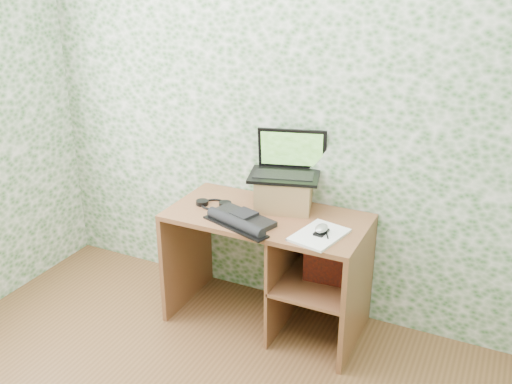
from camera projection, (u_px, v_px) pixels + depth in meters
The scene contains 10 objects.
wall_back at pixel (289, 114), 3.46m from camera, with size 3.50×3.50×0.00m, color silver.
desk at pixel (280, 255), 3.51m from camera, with size 1.20×0.60×0.75m.
riser at pixel (284, 193), 3.48m from camera, with size 0.33×0.28×0.20m, color olive.
laptop at pixel (287, 165), 3.45m from camera, with size 0.48×0.40×0.28m.
keyboard at pixel (240, 220), 3.30m from camera, with size 0.46×0.36×0.06m.
headphones at pixel (214, 204), 3.54m from camera, with size 0.22×0.20×0.03m.
notepad at pixel (319, 235), 3.15m from camera, with size 0.23×0.32×0.02m, color silver.
mouse at pixel (321, 230), 3.15m from camera, with size 0.07×0.11×0.04m, color #B8B8BA.
pen at pixel (327, 232), 3.16m from camera, with size 0.01×0.01×0.15m, color black.
red_box at pixel (324, 260), 3.35m from camera, with size 0.24×0.08×0.28m, color maroon.
Camera 1 is at (1.28, -1.38, 2.19)m, focal length 40.00 mm.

